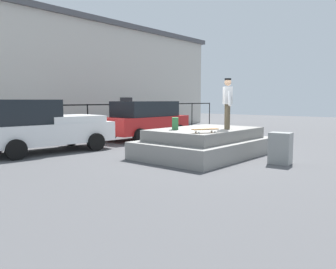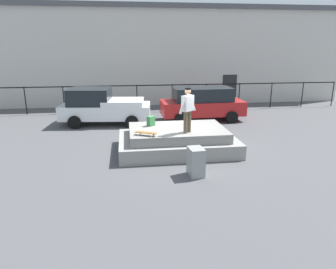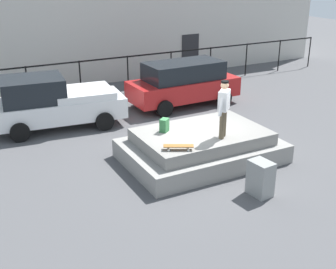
# 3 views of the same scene
# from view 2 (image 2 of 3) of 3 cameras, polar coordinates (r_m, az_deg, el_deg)

# --- Properties ---
(ground_plane) EXTENTS (60.00, 60.00, 0.00)m
(ground_plane) POSITION_cam_2_polar(r_m,az_deg,el_deg) (12.24, 0.96, -2.78)
(ground_plane) COLOR #4C4C4F
(concrete_ledge) EXTENTS (4.47, 2.95, 0.90)m
(concrete_ledge) POSITION_cam_2_polar(r_m,az_deg,el_deg) (12.04, 1.71, -1.06)
(concrete_ledge) COLOR gray
(concrete_ledge) RESTS_ON ground_plane
(skateboarder) EXTENTS (0.75, 0.67, 1.62)m
(skateboarder) POSITION_cam_2_polar(r_m,az_deg,el_deg) (11.09, 3.63, 5.03)
(skateboarder) COLOR brown
(skateboarder) RESTS_ON concrete_ledge
(skateboard) EXTENTS (0.79, 0.55, 0.12)m
(skateboard) POSITION_cam_2_polar(r_m,az_deg,el_deg) (10.91, -4.07, 0.32)
(skateboard) COLOR brown
(skateboard) RESTS_ON concrete_ledge
(backpack) EXTENTS (0.34, 0.33, 0.39)m
(backpack) POSITION_cam_2_polar(r_m,az_deg,el_deg) (12.21, -3.17, 2.49)
(backpack) COLOR #33723F
(backpack) RESTS_ON concrete_ledge
(car_white_pickup_near) EXTENTS (4.72, 2.51, 1.85)m
(car_white_pickup_near) POSITION_cam_2_polar(r_m,az_deg,el_deg) (16.44, -11.90, 5.11)
(car_white_pickup_near) COLOR white
(car_white_pickup_near) RESTS_ON ground_plane
(car_red_hatchback_mid) EXTENTS (4.47, 2.12, 1.78)m
(car_red_hatchback_mid) POSITION_cam_2_polar(r_m,az_deg,el_deg) (16.99, 6.32, 5.77)
(car_red_hatchback_mid) COLOR #B21E1E
(car_red_hatchback_mid) RESTS_ON ground_plane
(utility_box) EXTENTS (0.50, 0.64, 0.91)m
(utility_box) POSITION_cam_2_polar(r_m,az_deg,el_deg) (9.75, 5.15, -5.04)
(utility_box) COLOR gray
(utility_box) RESTS_ON ground_plane
(fence_row) EXTENTS (24.06, 0.06, 1.64)m
(fence_row) POSITION_cam_2_polar(r_m,az_deg,el_deg) (19.30, -2.48, 7.78)
(fence_row) COLOR black
(fence_row) RESTS_ON ground_plane
(warehouse_building) EXTENTS (27.71, 8.11, 6.56)m
(warehouse_building) POSITION_cam_2_polar(r_m,az_deg,el_deg) (24.86, -3.84, 14.52)
(warehouse_building) COLOR beige
(warehouse_building) RESTS_ON ground_plane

